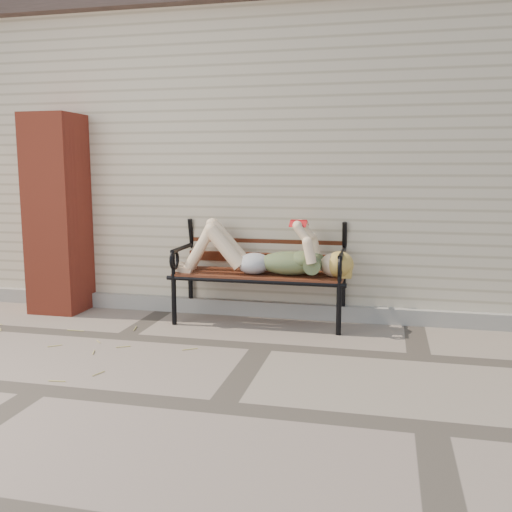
# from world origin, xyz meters

# --- Properties ---
(ground) EXTENTS (80.00, 80.00, 0.00)m
(ground) POSITION_xyz_m (0.00, 0.00, 0.00)
(ground) COLOR gray
(ground) RESTS_ON ground
(house_wall) EXTENTS (8.00, 4.00, 3.00)m
(house_wall) POSITION_xyz_m (0.00, 3.00, 1.50)
(house_wall) COLOR beige
(house_wall) RESTS_ON ground
(house_roof) EXTENTS (8.30, 4.30, 0.30)m
(house_roof) POSITION_xyz_m (0.00, 3.00, 3.15)
(house_roof) COLOR #4D3C37
(house_roof) RESTS_ON house_wall
(foundation_strip) EXTENTS (8.00, 0.10, 0.15)m
(foundation_strip) POSITION_xyz_m (0.00, 0.97, 0.07)
(foundation_strip) COLOR gray
(foundation_strip) RESTS_ON ground
(brick_pillar) EXTENTS (0.50, 0.50, 2.00)m
(brick_pillar) POSITION_xyz_m (-2.30, 0.75, 1.00)
(brick_pillar) COLOR #AA3B26
(brick_pillar) RESTS_ON ground
(garden_bench) EXTENTS (1.75, 0.70, 1.13)m
(garden_bench) POSITION_xyz_m (-0.19, 0.82, 0.63)
(garden_bench) COLOR black
(garden_bench) RESTS_ON ground
(reading_woman) EXTENTS (1.65, 0.37, 0.52)m
(reading_woman) POSITION_xyz_m (-0.17, 0.68, 0.67)
(reading_woman) COLOR #0A404C
(reading_woman) RESTS_ON ground
(straw_scatter) EXTENTS (2.86, 1.63, 0.01)m
(straw_scatter) POSITION_xyz_m (-1.73, -0.29, 0.01)
(straw_scatter) COLOR tan
(straw_scatter) RESTS_ON ground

